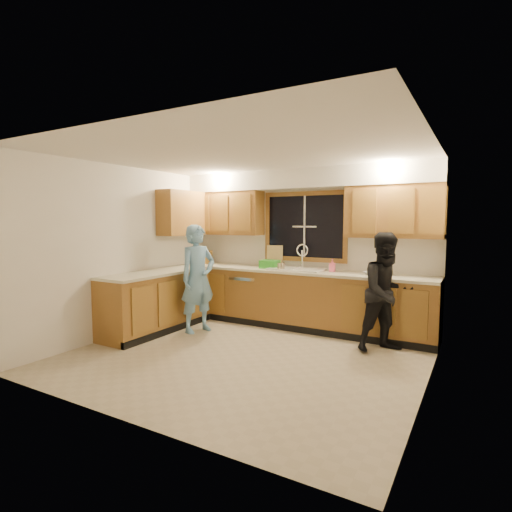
% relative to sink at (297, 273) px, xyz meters
% --- Properties ---
extents(floor, '(4.20, 4.20, 0.00)m').
position_rel_sink_xyz_m(floor, '(0.00, -1.60, -0.86)').
color(floor, '#B6A88C').
rests_on(floor, ground).
extents(ceiling, '(4.20, 4.20, 0.00)m').
position_rel_sink_xyz_m(ceiling, '(0.00, -1.60, 1.64)').
color(ceiling, white).
extents(wall_back, '(4.20, 0.00, 4.20)m').
position_rel_sink_xyz_m(wall_back, '(0.00, 0.30, 0.39)').
color(wall_back, white).
rests_on(wall_back, ground).
extents(wall_left, '(0.00, 3.80, 3.80)m').
position_rel_sink_xyz_m(wall_left, '(-2.10, -1.60, 0.39)').
color(wall_left, white).
rests_on(wall_left, ground).
extents(wall_right, '(0.00, 3.80, 3.80)m').
position_rel_sink_xyz_m(wall_right, '(2.10, -1.60, 0.39)').
color(wall_right, white).
rests_on(wall_right, ground).
extents(base_cabinets_back, '(4.20, 0.60, 0.88)m').
position_rel_sink_xyz_m(base_cabinets_back, '(0.00, -0.00, -0.42)').
color(base_cabinets_back, olive).
rests_on(base_cabinets_back, ground).
extents(base_cabinets_left, '(0.60, 1.90, 0.88)m').
position_rel_sink_xyz_m(base_cabinets_left, '(-1.80, -1.25, -0.42)').
color(base_cabinets_left, olive).
rests_on(base_cabinets_left, ground).
extents(countertop_back, '(4.20, 0.63, 0.04)m').
position_rel_sink_xyz_m(countertop_back, '(0.00, -0.02, 0.04)').
color(countertop_back, beige).
rests_on(countertop_back, base_cabinets_back).
extents(countertop_left, '(0.63, 1.90, 0.04)m').
position_rel_sink_xyz_m(countertop_left, '(-1.79, -1.25, 0.04)').
color(countertop_left, beige).
rests_on(countertop_left, base_cabinets_left).
extents(upper_cabinets_left, '(1.35, 0.33, 0.75)m').
position_rel_sink_xyz_m(upper_cabinets_left, '(-1.43, 0.13, 0.96)').
color(upper_cabinets_left, olive).
rests_on(upper_cabinets_left, wall_back).
extents(upper_cabinets_right, '(1.35, 0.33, 0.75)m').
position_rel_sink_xyz_m(upper_cabinets_right, '(1.43, 0.13, 0.96)').
color(upper_cabinets_right, olive).
rests_on(upper_cabinets_right, wall_back).
extents(upper_cabinets_return, '(0.33, 0.90, 0.75)m').
position_rel_sink_xyz_m(upper_cabinets_return, '(-1.94, -0.48, 0.96)').
color(upper_cabinets_return, olive).
rests_on(upper_cabinets_return, wall_left).
extents(soffit, '(4.20, 0.35, 0.30)m').
position_rel_sink_xyz_m(soffit, '(0.00, 0.12, 1.49)').
color(soffit, white).
rests_on(soffit, wall_back).
extents(window_frame, '(1.44, 0.03, 1.14)m').
position_rel_sink_xyz_m(window_frame, '(0.00, 0.29, 0.74)').
color(window_frame, black).
rests_on(window_frame, wall_back).
extents(sink, '(0.86, 0.52, 0.57)m').
position_rel_sink_xyz_m(sink, '(0.00, 0.00, 0.00)').
color(sink, white).
rests_on(sink, countertop_back).
extents(dishwasher, '(0.60, 0.56, 0.82)m').
position_rel_sink_xyz_m(dishwasher, '(-0.85, -0.01, -0.45)').
color(dishwasher, silver).
rests_on(dishwasher, floor).
extents(stove, '(0.58, 0.75, 0.90)m').
position_rel_sink_xyz_m(stove, '(-1.80, -1.82, -0.41)').
color(stove, silver).
rests_on(stove, floor).
extents(man, '(0.55, 0.69, 1.64)m').
position_rel_sink_xyz_m(man, '(-1.21, -0.99, -0.05)').
color(man, '#6CA1CD').
rests_on(man, floor).
extents(woman, '(0.95, 0.95, 1.55)m').
position_rel_sink_xyz_m(woman, '(1.49, -0.52, -0.09)').
color(woman, black).
rests_on(woman, floor).
extents(knife_block, '(0.16, 0.15, 0.24)m').
position_rel_sink_xyz_m(knife_block, '(-1.78, 0.04, 0.18)').
color(knife_block, olive).
rests_on(knife_block, countertop_back).
extents(cutting_board, '(0.29, 0.18, 0.36)m').
position_rel_sink_xyz_m(cutting_board, '(-0.51, 0.22, 0.24)').
color(cutting_board, tan).
rests_on(cutting_board, countertop_back).
extents(dish_crate, '(0.30, 0.28, 0.13)m').
position_rel_sink_xyz_m(dish_crate, '(-0.49, -0.00, 0.12)').
color(dish_crate, green).
rests_on(dish_crate, countertop_back).
extents(soap_bottle, '(0.10, 0.10, 0.19)m').
position_rel_sink_xyz_m(soap_bottle, '(0.56, 0.06, 0.15)').
color(soap_bottle, '#EE5A7F').
rests_on(soap_bottle, countertop_back).
extents(bowl, '(0.23, 0.23, 0.05)m').
position_rel_sink_xyz_m(bowl, '(1.16, -0.02, 0.08)').
color(bowl, silver).
rests_on(bowl, countertop_back).
extents(can_left, '(0.09, 0.09, 0.12)m').
position_rel_sink_xyz_m(can_left, '(-0.21, -0.22, 0.11)').
color(can_left, beige).
rests_on(can_left, countertop_back).
extents(can_right, '(0.07, 0.07, 0.12)m').
position_rel_sink_xyz_m(can_right, '(-0.17, -0.18, 0.12)').
color(can_right, beige).
rests_on(can_right, countertop_back).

